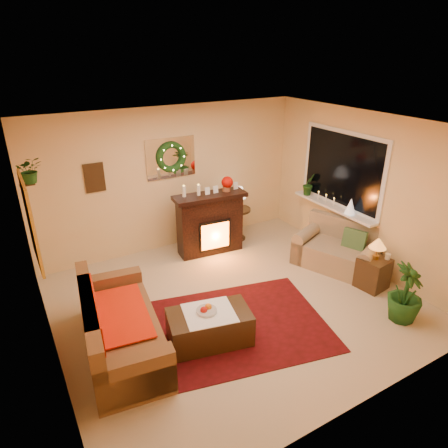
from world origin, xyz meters
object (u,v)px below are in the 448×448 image
side_table_round (238,224)px  end_table_square (373,272)px  sofa (121,320)px  loveseat (338,245)px  fireplace (210,224)px  coffee_table (209,328)px

side_table_round → end_table_square: 2.70m
sofa → side_table_round: sofa is taller
sofa → loveseat: 3.81m
fireplace → end_table_square: bearing=-49.4°
loveseat → side_table_round: 2.00m
sofa → end_table_square: (3.83, -0.58, -0.16)m
end_table_square → coffee_table: 2.83m
loveseat → fireplace: bearing=113.2°
sofa → side_table_round: 3.50m
fireplace → side_table_round: size_ratio=1.81×
loveseat → coffee_table: loveseat is taller
fireplace → side_table_round: bearing=20.5°
sofa → coffee_table: (1.00, -0.42, -0.22)m
side_table_round → fireplace: bearing=-165.2°
fireplace → coffee_table: bearing=-112.7°
side_table_round → end_table_square: size_ratio=1.27×
fireplace → coffee_table: (-1.18, -2.19, -0.34)m
end_table_square → coffee_table: (-2.83, 0.16, -0.06)m
fireplace → side_table_round: (0.72, 0.19, -0.23)m
side_table_round → end_table_square: side_table_round is taller
fireplace → end_table_square: (1.64, -2.35, -0.28)m
sofa → fireplace: 2.81m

